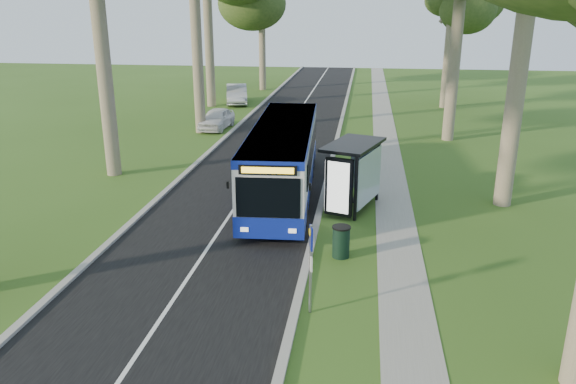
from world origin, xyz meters
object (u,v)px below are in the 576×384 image
car_white (217,119)px  car_silver (237,94)px  bus_stop_sign (311,259)px  litter_bin (341,241)px  bus (283,160)px  bus_shelter (356,165)px

car_white → car_silver: size_ratio=0.84×
bus_stop_sign → litter_bin: 3.88m
bus → bus_stop_sign: (2.16, -9.80, -0.01)m
bus → bus_shelter: (3.16, -1.71, 0.33)m
car_white → litter_bin: bearing=-60.3°
bus → bus_shelter: bus is taller
bus → car_white: bearing=112.9°
car_white → bus_shelter: bearing=-53.1°
litter_bin → car_silver: bearing=109.1°
bus_stop_sign → bus_shelter: bus_shelter is taller
bus_shelter → bus_stop_sign: bearing=-78.1°
car_white → car_silver: (-0.96, 10.33, 0.10)m
bus → bus_shelter: bearing=-31.7°
bus → car_white: size_ratio=2.92×
car_silver → car_white: bearing=-98.2°
car_white → car_silver: bearing=99.3°
bus_stop_sign → bus_shelter: 8.16m
bus_shelter → car_silver: 27.39m
litter_bin → car_white: 21.43m
bus_stop_sign → litter_bin: bearing=65.1°
bus_stop_sign → bus_shelter: (1.00, 8.09, 0.34)m
litter_bin → bus_stop_sign: bearing=-100.0°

